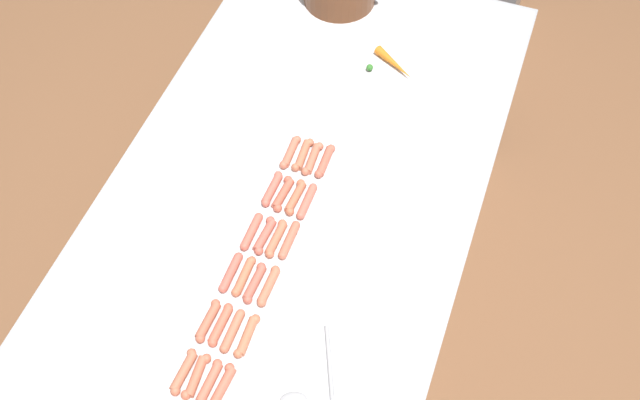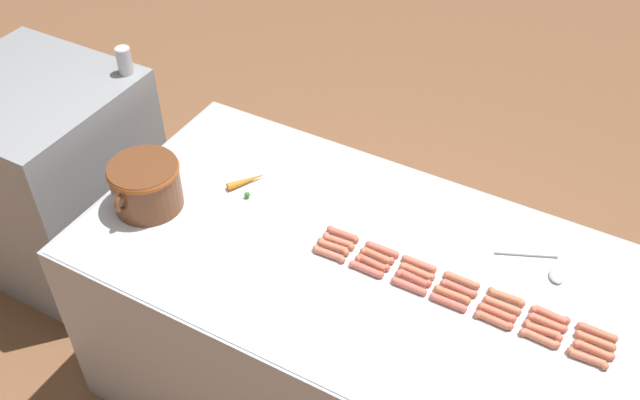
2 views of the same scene
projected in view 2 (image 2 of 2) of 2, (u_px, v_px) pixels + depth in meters
name	position (u px, v px, depth m)	size (l,w,h in m)	color
ground_plane	(352.00, 395.00, 3.12)	(20.00, 20.00, 0.00)	brown
griddle_counter	(356.00, 333.00, 2.82)	(1.08, 2.03, 0.88)	#ADAFB5
back_cabinet	(52.00, 178.00, 3.41)	(0.77, 0.80, 1.02)	#939599
hot_dog_0	(587.00, 358.00, 2.19)	(0.03, 0.13, 0.03)	#D26F52
hot_dog_1	(540.00, 338.00, 2.24)	(0.03, 0.13, 0.03)	#CC7051
hot_dog_2	(494.00, 320.00, 2.30)	(0.03, 0.13, 0.03)	#CD6A4E
hot_dog_3	(448.00, 303.00, 2.35)	(0.03, 0.13, 0.03)	#D36453
hot_dog_4	(409.00, 286.00, 2.40)	(0.03, 0.13, 0.03)	#D56754
hot_dog_5	(366.00, 269.00, 2.46)	(0.03, 0.13, 0.03)	#D76856
hot_dog_6	(329.00, 254.00, 2.51)	(0.03, 0.13, 0.03)	#CD7056
hot_dog_7	(594.00, 350.00, 2.21)	(0.03, 0.13, 0.03)	#CF6F4F
hot_dog_8	(543.00, 331.00, 2.27)	(0.03, 0.13, 0.03)	#CF6D50
hot_dog_9	(497.00, 312.00, 2.32)	(0.03, 0.13, 0.03)	#D8684E
hot_dog_10	(452.00, 295.00, 2.38)	(0.03, 0.13, 0.03)	#CC714E
hot_dog_11	(413.00, 278.00, 2.43)	(0.03, 0.13, 0.03)	#CC6453
hot_dog_12	(373.00, 263.00, 2.48)	(0.03, 0.13, 0.03)	#CC634C
hot_dog_13	(333.00, 247.00, 2.54)	(0.03, 0.13, 0.03)	#CA7150
hot_dog_14	(595.00, 341.00, 2.24)	(0.03, 0.13, 0.03)	#CE7251
hot_dog_15	(547.00, 323.00, 2.29)	(0.03, 0.13, 0.03)	#D16C53
hot_dog_16	(502.00, 305.00, 2.34)	(0.03, 0.13, 0.03)	#CD7153
hot_dog_17	(459.00, 288.00, 2.40)	(0.03, 0.13, 0.03)	#C96451
hot_dog_18	(417.00, 272.00, 2.45)	(0.03, 0.13, 0.03)	#D27151
hot_dog_19	(377.00, 256.00, 2.51)	(0.03, 0.13, 0.03)	#CA6D4D
hot_dog_20	(339.00, 241.00, 2.56)	(0.03, 0.13, 0.03)	#CC7054
hot_dog_21	(597.00, 332.00, 2.26)	(0.03, 0.13, 0.03)	#CD694F
hot_dog_22	(550.00, 315.00, 2.31)	(0.03, 0.13, 0.03)	#D1684F
hot_dog_23	(506.00, 297.00, 2.37)	(0.03, 0.13, 0.03)	#CC7250
hot_dog_24	(462.00, 280.00, 2.42)	(0.03, 0.13, 0.03)	#CD7152
hot_dog_25	(419.00, 264.00, 2.48)	(0.03, 0.13, 0.03)	#CB6C52
hot_dog_26	(382.00, 249.00, 2.53)	(0.03, 0.13, 0.03)	#D46A56
hot_dog_27	(343.00, 234.00, 2.59)	(0.03, 0.13, 0.03)	#C9644E
bean_pot	(146.00, 183.00, 2.65)	(0.33, 0.27, 0.19)	brown
serving_spoon	(546.00, 269.00, 2.47)	(0.14, 0.26, 0.02)	#B7B7BC
carrot	(248.00, 181.00, 2.80)	(0.16, 0.12, 0.03)	orange
soda_can	(124.00, 61.00, 3.11)	(0.07, 0.07, 0.12)	#BCBCC1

